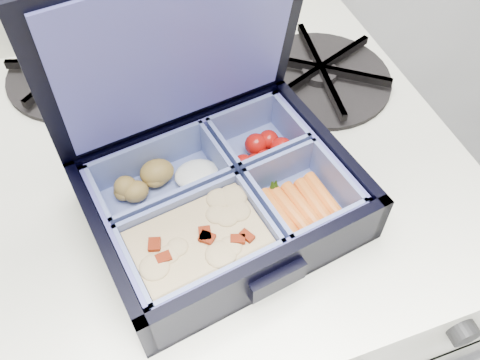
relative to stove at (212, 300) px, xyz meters
name	(u,v)px	position (x,y,z in m)	size (l,w,h in m)	color
stove	(212,300)	(0.00, 0.00, 0.00)	(0.54, 0.54, 0.81)	#E9E8CB
bento_box	(223,199)	(0.00, -0.10, 0.43)	(0.24, 0.19, 0.06)	black
burner_grate	(320,72)	(0.17, 0.05, 0.42)	(0.17, 0.17, 0.03)	black
burner_grate_rear	(75,69)	(-0.11, 0.15, 0.42)	(0.17, 0.17, 0.02)	black
fork	(227,101)	(0.05, 0.05, 0.41)	(0.03, 0.19, 0.01)	#A5A6AE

